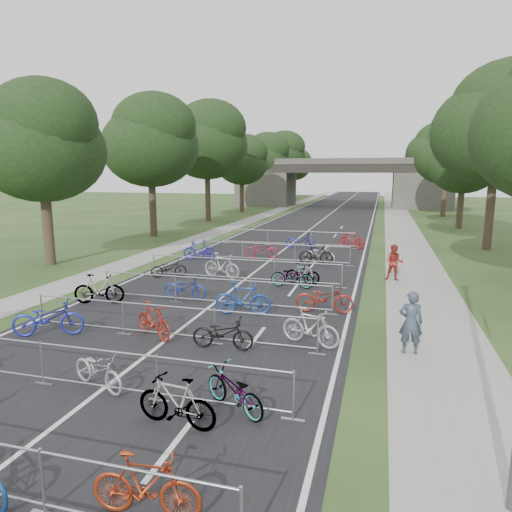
# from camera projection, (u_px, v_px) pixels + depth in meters

# --- Properties ---
(road) EXTENTS (11.00, 140.00, 0.01)m
(road) POSITION_uv_depth(u_px,v_px,m) (329.00, 215.00, 54.63)
(road) COLOR black
(road) RESTS_ON ground
(sidewalk_right) EXTENTS (3.00, 140.00, 0.01)m
(sidewalk_right) POSITION_uv_depth(u_px,v_px,m) (398.00, 217.00, 52.53)
(sidewalk_right) COLOR gray
(sidewalk_right) RESTS_ON ground
(sidewalk_left) EXTENTS (2.00, 140.00, 0.01)m
(sidewalk_left) POSITION_uv_depth(u_px,v_px,m) (268.00, 214.00, 56.59)
(sidewalk_left) COLOR gray
(sidewalk_left) RESTS_ON ground
(lane_markings) EXTENTS (0.12, 140.00, 0.00)m
(lane_markings) POSITION_uv_depth(u_px,v_px,m) (329.00, 215.00, 54.63)
(lane_markings) COLOR silver
(lane_markings) RESTS_ON ground
(overpass_bridge) EXTENTS (31.00, 8.00, 7.05)m
(overpass_bridge) POSITION_uv_depth(u_px,v_px,m) (341.00, 183.00, 68.21)
(overpass_bridge) COLOR #474640
(overpass_bridge) RESTS_ON ground
(tree_left_0) EXTENTS (6.72, 6.72, 10.25)m
(tree_left_0) POSITION_uv_depth(u_px,v_px,m) (42.00, 145.00, 24.14)
(tree_left_0) COLOR #33261C
(tree_left_0) RESTS_ON ground
(tree_left_1) EXTENTS (7.56, 7.56, 11.53)m
(tree_left_1) POSITION_uv_depth(u_px,v_px,m) (151.00, 143.00, 35.37)
(tree_left_1) COLOR #33261C
(tree_left_1) RESTS_ON ground
(tree_right_1) EXTENTS (8.18, 8.18, 12.47)m
(tree_right_1) POSITION_uv_depth(u_px,v_px,m) (500.00, 127.00, 28.84)
(tree_right_1) COLOR #33261C
(tree_right_1) RESTS_ON ground
(tree_left_2) EXTENTS (8.40, 8.40, 12.81)m
(tree_left_2) POSITION_uv_depth(u_px,v_px,m) (208.00, 142.00, 46.60)
(tree_left_2) COLOR #33261C
(tree_left_2) RESTS_ON ground
(tree_right_2) EXTENTS (6.16, 6.16, 9.39)m
(tree_right_2) POSITION_uv_depth(u_px,v_px,m) (465.00, 162.00, 40.57)
(tree_right_2) COLOR #33261C
(tree_right_2) RESTS_ON ground
(tree_left_3) EXTENTS (6.72, 6.72, 10.25)m
(tree_left_3) POSITION_uv_depth(u_px,v_px,m) (242.00, 161.00, 58.27)
(tree_left_3) COLOR #33261C
(tree_left_3) RESTS_ON ground
(tree_right_3) EXTENTS (7.17, 7.17, 10.93)m
(tree_right_3) POSITION_uv_depth(u_px,v_px,m) (448.00, 156.00, 51.77)
(tree_right_3) COLOR #33261C
(tree_right_3) RESTS_ON ground
(tree_left_4) EXTENTS (7.56, 7.56, 11.53)m
(tree_left_4) POSITION_uv_depth(u_px,v_px,m) (265.00, 158.00, 69.50)
(tree_left_4) COLOR #33261C
(tree_left_4) RESTS_ON ground
(tree_right_4) EXTENTS (8.18, 8.18, 12.47)m
(tree_right_4) POSITION_uv_depth(u_px,v_px,m) (437.00, 152.00, 62.97)
(tree_right_4) COLOR #33261C
(tree_right_4) RESTS_ON ground
(tree_left_5) EXTENTS (8.40, 8.40, 12.81)m
(tree_left_5) POSITION_uv_depth(u_px,v_px,m) (282.00, 155.00, 80.73)
(tree_left_5) COLOR #33261C
(tree_left_5) RESTS_ON ground
(tree_right_5) EXTENTS (6.16, 6.16, 9.39)m
(tree_right_5) POSITION_uv_depth(u_px,v_px,m) (428.00, 167.00, 74.69)
(tree_right_5) COLOR #33261C
(tree_right_5) RESTS_ON ground
(tree_left_6) EXTENTS (6.72, 6.72, 10.25)m
(tree_left_6) POSITION_uv_depth(u_px,v_px,m) (295.00, 165.00, 92.40)
(tree_left_6) COLOR #33261C
(tree_left_6) RESTS_ON ground
(tree_right_6) EXTENTS (7.17, 7.17, 10.93)m
(tree_right_6) POSITION_uv_depth(u_px,v_px,m) (423.00, 162.00, 85.89)
(tree_right_6) COLOR #33261C
(tree_right_6) RESTS_ON ground
(barrier_row_1) EXTENTS (9.70, 0.08, 1.10)m
(barrier_row_1) POSITION_uv_depth(u_px,v_px,m) (98.00, 370.00, 10.54)
(barrier_row_1) COLOR #96989D
(barrier_row_1) RESTS_ON ground
(barrier_row_2) EXTENTS (9.70, 0.08, 1.10)m
(barrier_row_2) POSITION_uv_depth(u_px,v_px,m) (168.00, 322.00, 13.96)
(barrier_row_2) COLOR #96989D
(barrier_row_2) RESTS_ON ground
(barrier_row_3) EXTENTS (9.70, 0.08, 1.10)m
(barrier_row_3) POSITION_uv_depth(u_px,v_px,m) (212.00, 291.00, 17.56)
(barrier_row_3) COLOR #96989D
(barrier_row_3) RESTS_ON ground
(barrier_row_4) EXTENTS (9.70, 0.08, 1.10)m
(barrier_row_4) POSITION_uv_depth(u_px,v_px,m) (243.00, 270.00, 21.35)
(barrier_row_4) COLOR #96989D
(barrier_row_4) RESTS_ON ground
(barrier_row_5) EXTENTS (9.70, 0.08, 1.10)m
(barrier_row_5) POSITION_uv_depth(u_px,v_px,m) (268.00, 252.00, 26.09)
(barrier_row_5) COLOR #96989D
(barrier_row_5) RESTS_ON ground
(barrier_row_6) EXTENTS (9.70, 0.08, 1.10)m
(barrier_row_6) POSITION_uv_depth(u_px,v_px,m) (289.00, 238.00, 31.78)
(barrier_row_6) COLOR #96989D
(barrier_row_6) RESTS_ON ground
(bike_3) EXTENTS (1.76, 0.64, 1.04)m
(bike_3) POSITION_uv_depth(u_px,v_px,m) (146.00, 486.00, 6.69)
(bike_3) COLOR maroon
(bike_3) RESTS_ON ground
(bike_5) EXTENTS (1.88, 1.22, 0.94)m
(bike_5) POSITION_uv_depth(u_px,v_px,m) (98.00, 370.00, 10.75)
(bike_5) COLOR #A3A1A9
(bike_5) RESTS_ON ground
(bike_6) EXTENTS (1.82, 0.70, 1.07)m
(bike_6) POSITION_uv_depth(u_px,v_px,m) (176.00, 402.00, 9.12)
(bike_6) COLOR #96989D
(bike_6) RESTS_ON ground
(bike_7) EXTENTS (1.86, 1.48, 0.95)m
(bike_7) POSITION_uv_depth(u_px,v_px,m) (234.00, 391.00, 9.72)
(bike_7) COLOR #96989D
(bike_7) RESTS_ON ground
(bike_8) EXTENTS (2.28, 1.58, 1.13)m
(bike_8) POSITION_uv_depth(u_px,v_px,m) (48.00, 318.00, 14.23)
(bike_8) COLOR #1D269F
(bike_8) RESTS_ON ground
(bike_9) EXTENTS (1.84, 1.40, 1.11)m
(bike_9) POSITION_uv_depth(u_px,v_px,m) (153.00, 321.00, 14.06)
(bike_9) COLOR maroon
(bike_9) RESTS_ON ground
(bike_10) EXTENTS (1.85, 0.73, 0.96)m
(bike_10) POSITION_uv_depth(u_px,v_px,m) (223.00, 333.00, 13.16)
(bike_10) COLOR black
(bike_10) RESTS_ON ground
(bike_11) EXTENTS (1.96, 1.13, 1.13)m
(bike_11) POSITION_uv_depth(u_px,v_px,m) (310.00, 327.00, 13.42)
(bike_11) COLOR #A3A3AA
(bike_11) RESTS_ON ground
(bike_12) EXTENTS (2.03, 1.07, 1.18)m
(bike_12) POSITION_uv_depth(u_px,v_px,m) (99.00, 289.00, 17.72)
(bike_12) COLOR #96989D
(bike_12) RESTS_ON ground
(bike_13) EXTENTS (1.85, 0.67, 0.97)m
(bike_13) POSITION_uv_depth(u_px,v_px,m) (185.00, 287.00, 18.41)
(bike_13) COLOR navy
(bike_13) RESTS_ON ground
(bike_14) EXTENTS (2.07, 0.88, 1.21)m
(bike_14) POSITION_uv_depth(u_px,v_px,m) (243.00, 299.00, 16.32)
(bike_14) COLOR navy
(bike_14) RESTS_ON ground
(bike_15) EXTENTS (2.15, 0.94, 1.09)m
(bike_15) POSITION_uv_depth(u_px,v_px,m) (324.00, 298.00, 16.60)
(bike_15) COLOR maroon
(bike_15) RESTS_ON ground
(bike_16) EXTENTS (1.79, 1.31, 0.90)m
(bike_16) POSITION_uv_depth(u_px,v_px,m) (169.00, 268.00, 22.24)
(bike_16) COLOR black
(bike_16) RESTS_ON ground
(bike_17) EXTENTS (2.14, 1.14, 1.24)m
(bike_17) POSITION_uv_depth(u_px,v_px,m) (222.00, 266.00, 21.99)
(bike_17) COLOR #9F9FA6
(bike_17) RESTS_ON ground
(bike_18) EXTENTS (2.00, 0.83, 1.02)m
(bike_18) POSITION_uv_depth(u_px,v_px,m) (292.00, 276.00, 20.22)
(bike_18) COLOR #96989D
(bike_18) RESTS_ON ground
(bike_19) EXTENTS (1.68, 0.69, 0.98)m
(bike_19) POSITION_uv_depth(u_px,v_px,m) (303.00, 274.00, 20.90)
(bike_19) COLOR #96989D
(bike_19) RESTS_ON ground
(bike_20) EXTENTS (1.98, 0.99, 1.15)m
(bike_20) POSITION_uv_depth(u_px,v_px,m) (199.00, 250.00, 26.77)
(bike_20) COLOR #1E1B99
(bike_20) RESTS_ON ground
(bike_21) EXTENTS (2.07, 1.06, 1.03)m
(bike_21) POSITION_uv_depth(u_px,v_px,m) (261.00, 250.00, 27.19)
(bike_21) COLOR maroon
(bike_21) RESTS_ON ground
(bike_22) EXTENTS (1.91, 0.63, 1.14)m
(bike_22) POSITION_uv_depth(u_px,v_px,m) (316.00, 254.00, 25.39)
(bike_22) COLOR black
(bike_22) RESTS_ON ground
(bike_23) EXTENTS (1.98, 1.18, 0.98)m
(bike_23) POSITION_uv_depth(u_px,v_px,m) (320.00, 254.00, 25.81)
(bike_23) COLOR #A8A8AF
(bike_23) RESTS_ON ground
(bike_26) EXTENTS (2.07, 0.84, 1.06)m
(bike_26) POSITION_uv_depth(u_px,v_px,m) (301.00, 241.00, 30.60)
(bike_26) COLOR navy
(bike_26) RESTS_ON ground
(bike_27) EXTENTS (2.00, 1.26, 1.17)m
(bike_27) POSITION_uv_depth(u_px,v_px,m) (352.00, 240.00, 30.72)
(bike_27) COLOR #A11719
(bike_27) RESTS_ON ground
(pedestrian_a) EXTENTS (0.68, 0.47, 1.81)m
(pedestrian_a) POSITION_uv_depth(u_px,v_px,m) (411.00, 323.00, 12.79)
(pedestrian_a) COLOR #313B49
(pedestrian_a) RESTS_ON ground
(pedestrian_b) EXTENTS (0.89, 0.72, 1.72)m
(pedestrian_b) POSITION_uv_depth(u_px,v_px,m) (394.00, 263.00, 21.49)
(pedestrian_b) COLOR maroon
(pedestrian_b) RESTS_ON ground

